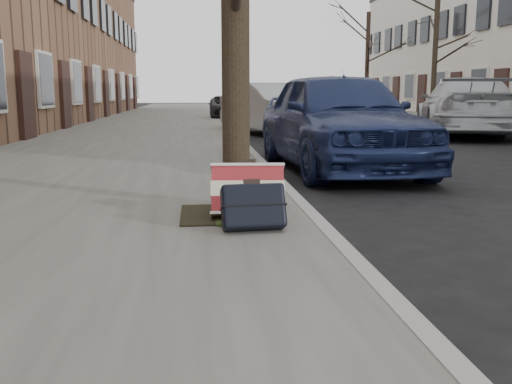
{
  "coord_description": "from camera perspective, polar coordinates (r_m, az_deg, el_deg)",
  "views": [
    {
      "loc": [
        -2.28,
        -3.75,
        1.2
      ],
      "look_at": [
        -1.8,
        0.8,
        0.39
      ],
      "focal_mm": 40.0,
      "sensor_mm": 36.0,
      "label": 1
    }
  ],
  "objects": [
    {
      "name": "car_far_front",
      "position": [
        16.59,
        20.12,
        7.96
      ],
      "size": [
        3.71,
        5.8,
        1.56
      ],
      "primitive_type": "imported",
      "rotation": [
        0.0,
        0.0,
        2.84
      ],
      "color": "#ADB1B5",
      "rests_on": "ground"
    },
    {
      "name": "near_sidewalk",
      "position": [
        18.84,
        -10.39,
        6.37
      ],
      "size": [
        5.0,
        70.0,
        0.12
      ],
      "primitive_type": "cube",
      "color": "slate",
      "rests_on": "ground"
    },
    {
      "name": "suitcase_navy",
      "position": [
        4.46,
        -0.27,
        -1.42
      ],
      "size": [
        0.52,
        0.33,
        0.39
      ],
      "primitive_type": "cube",
      "rotation": [
        -0.42,
        0.0,
        0.08
      ],
      "color": "black",
      "rests_on": "near_sidewalk"
    },
    {
      "name": "suitcase_red",
      "position": [
        4.89,
        -0.84,
        0.08
      ],
      "size": [
        0.64,
        0.39,
        0.47
      ],
      "primitive_type": "cube",
      "rotation": [
        -0.42,
        0.0,
        -0.08
      ],
      "color": "maroon",
      "rests_on": "near_sidewalk"
    },
    {
      "name": "car_near_back",
      "position": [
        25.61,
        -0.86,
        9.01
      ],
      "size": [
        3.87,
        5.9,
        1.51
      ],
      "primitive_type": "imported",
      "rotation": [
        0.0,
        0.0,
        -0.27
      ],
      "color": "#3D3D43",
      "rests_on": "ground"
    },
    {
      "name": "car_near_mid",
      "position": [
        15.98,
        1.82,
        8.29
      ],
      "size": [
        2.88,
        4.66,
        1.45
      ],
      "primitive_type": "imported",
      "rotation": [
        0.0,
        0.0,
        0.33
      ],
      "color": "#B0B5B9",
      "rests_on": "ground"
    },
    {
      "name": "tree_far_b",
      "position": [
        24.26,
        17.44,
        12.63
      ],
      "size": [
        0.21,
        0.21,
        4.76
      ],
      "primitive_type": "cylinder",
      "color": "black",
      "rests_on": "far_sidewalk"
    },
    {
      "name": "tree_far_c",
      "position": [
        32.83,
        11.05,
        12.62
      ],
      "size": [
        0.23,
        0.23,
        5.36
      ],
      "primitive_type": "cylinder",
      "color": "black",
      "rests_on": "far_sidewalk"
    },
    {
      "name": "dirt_patch",
      "position": [
        5.08,
        -2.73,
        -2.21
      ],
      "size": [
        0.85,
        0.85,
        0.02
      ],
      "primitive_type": "cube",
      "color": "black",
      "rests_on": "near_sidewalk"
    },
    {
      "name": "car_near_front",
      "position": [
        8.9,
        8.24,
        7.18
      ],
      "size": [
        2.1,
        4.66,
        1.55
      ],
      "primitive_type": "imported",
      "rotation": [
        0.0,
        0.0,
        0.06
      ],
      "color": "navy",
      "rests_on": "ground"
    },
    {
      "name": "car_far_back",
      "position": [
        24.45,
        10.76,
        8.6
      ],
      "size": [
        2.77,
        4.26,
        1.35
      ],
      "primitive_type": "imported",
      "rotation": [
        0.0,
        0.0,
        2.82
      ],
      "color": "maroon",
      "rests_on": "ground"
    },
    {
      "name": "far_sidewalk",
      "position": [
        21.32,
        22.35,
        6.19
      ],
      "size": [
        4.0,
        70.0,
        0.12
      ],
      "primitive_type": "cube",
      "color": "slate",
      "rests_on": "ground"
    }
  ]
}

